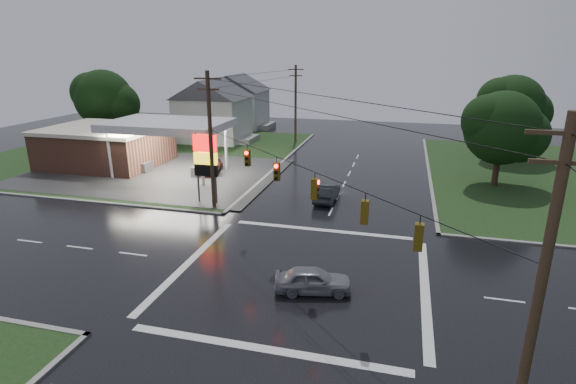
% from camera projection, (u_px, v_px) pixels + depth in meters
% --- Properties ---
extents(ground, '(120.00, 120.00, 0.00)m').
position_uv_depth(ground, '(300.00, 275.00, 26.12)').
color(ground, black).
rests_on(ground, ground).
extents(grass_nw, '(36.00, 36.00, 0.08)m').
position_uv_depth(grass_nw, '(145.00, 153.00, 56.30)').
color(grass_nw, black).
rests_on(grass_nw, ground).
extents(gas_station, '(26.20, 18.00, 5.60)m').
position_uv_depth(gas_station, '(115.00, 144.00, 49.65)').
color(gas_station, '#2D2D2D').
rests_on(gas_station, ground).
extents(pylon_sign, '(2.00, 0.35, 6.00)m').
position_uv_depth(pylon_sign, '(206.00, 157.00, 37.09)').
color(pylon_sign, '#59595E').
rests_on(pylon_sign, ground).
extents(utility_pole_nw, '(2.20, 0.32, 11.00)m').
position_uv_depth(utility_pole_nw, '(211.00, 139.00, 35.41)').
color(utility_pole_nw, '#382619').
rests_on(utility_pole_nw, ground).
extents(utility_pole_se, '(2.20, 0.32, 11.00)m').
position_uv_depth(utility_pole_se, '(540.00, 289.00, 13.35)').
color(utility_pole_se, '#382619').
rests_on(utility_pole_se, ground).
extents(utility_pole_n, '(2.20, 0.32, 10.50)m').
position_uv_depth(utility_pole_n, '(296.00, 103.00, 61.77)').
color(utility_pole_n, '#382619').
rests_on(utility_pole_n, ground).
extents(traffic_signals, '(26.87, 26.87, 1.47)m').
position_uv_depth(traffic_signals, '(301.00, 167.00, 24.13)').
color(traffic_signals, black).
rests_on(traffic_signals, ground).
extents(house_near, '(11.05, 8.48, 8.60)m').
position_uv_depth(house_near, '(213.00, 110.00, 62.99)').
color(house_near, silver).
rests_on(house_near, ground).
extents(house_far, '(11.05, 8.48, 8.60)m').
position_uv_depth(house_far, '(237.00, 100.00, 74.29)').
color(house_far, silver).
rests_on(house_far, ground).
extents(tree_nw_behind, '(8.93, 7.60, 10.00)m').
position_uv_depth(tree_nw_behind, '(105.00, 99.00, 59.99)').
color(tree_nw_behind, black).
rests_on(tree_nw_behind, ground).
extents(tree_ne_near, '(7.99, 6.80, 8.98)m').
position_uv_depth(tree_ne_near, '(504.00, 128.00, 41.33)').
color(tree_ne_near, black).
rests_on(tree_ne_near, ground).
extents(tree_ne_far, '(8.46, 7.20, 9.80)m').
position_uv_depth(tree_ne_far, '(513.00, 107.00, 51.49)').
color(tree_ne_far, black).
rests_on(tree_ne_far, ground).
extents(car_north, '(1.73, 4.57, 1.49)m').
position_uv_depth(car_north, '(327.00, 192.00, 38.72)').
color(car_north, black).
rests_on(car_north, ground).
extents(car_crossing, '(4.39, 2.53, 1.41)m').
position_uv_depth(car_crossing, '(313.00, 280.00, 24.10)').
color(car_crossing, gray).
rests_on(car_crossing, ground).
extents(car_pump, '(3.03, 5.14, 1.40)m').
position_uv_depth(car_pump, '(211.00, 167.00, 47.27)').
color(car_pump, '#4D1511').
rests_on(car_pump, ground).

